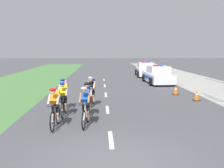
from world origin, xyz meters
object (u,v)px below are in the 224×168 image
at_px(cyclist_fifth, 63,93).
at_px(traffic_cone_mid, 197,95).
at_px(cyclist_third, 63,98).
at_px(cyclist_sixth, 91,91).
at_px(traffic_cone_near, 176,90).
at_px(police_car_nearest, 158,75).
at_px(police_car_second, 146,70).
at_px(cyclist_lead, 55,107).
at_px(cyclist_fourth, 87,98).
at_px(cyclist_second, 85,105).
at_px(crowd_barrier_rear, 214,90).

distance_m(cyclist_fifth, traffic_cone_mid, 7.38).
distance_m(cyclist_third, cyclist_sixth, 2.21).
xyz_separation_m(cyclist_third, traffic_cone_near, (6.35, 4.84, -0.48)).
bearing_deg(cyclist_third, police_car_nearest, 57.93).
bearing_deg(police_car_second, cyclist_lead, -110.20).
distance_m(cyclist_fourth, cyclist_fifth, 1.80).
bearing_deg(traffic_cone_mid, cyclist_second, -143.46).
xyz_separation_m(cyclist_second, cyclist_fifth, (-1.20, 2.68, 0.00)).
height_order(cyclist_lead, police_car_nearest, police_car_nearest).
xyz_separation_m(crowd_barrier_rear, traffic_cone_near, (-1.50, 2.12, -0.34)).
relative_size(cyclist_sixth, police_car_second, 0.38).
distance_m(traffic_cone_near, traffic_cone_mid, 1.99).
bearing_deg(cyclist_fourth, cyclist_sixth, 86.96).
bearing_deg(police_car_second, traffic_cone_near, -90.42).
relative_size(police_car_second, traffic_cone_mid, 7.02).
relative_size(cyclist_fourth, cyclist_fifth, 1.00).
bearing_deg(police_car_nearest, traffic_cone_mid, -85.75).
xyz_separation_m(cyclist_lead, cyclist_third, (0.07, 1.63, 0.00)).
bearing_deg(traffic_cone_mid, police_car_second, 92.39).
distance_m(cyclist_second, traffic_cone_mid, 7.43).
xyz_separation_m(cyclist_second, traffic_cone_near, (5.33, 6.30, -0.48)).
bearing_deg(cyclist_second, cyclist_fourth, 89.97).
xyz_separation_m(cyclist_third, cyclist_sixth, (1.14, 1.89, 0.00)).
distance_m(crowd_barrier_rear, traffic_cone_mid, 0.96).
xyz_separation_m(cyclist_second, police_car_second, (5.41, 17.52, -0.11)).
bearing_deg(police_car_nearest, cyclist_lead, -118.66).
bearing_deg(cyclist_second, crowd_barrier_rear, 31.47).
bearing_deg(police_car_second, cyclist_sixth, -110.51).
distance_m(cyclist_lead, traffic_cone_near, 9.13).
relative_size(cyclist_third, cyclist_sixth, 1.00).
bearing_deg(cyclist_fourth, cyclist_third, 173.60).
bearing_deg(cyclist_third, crowd_barrier_rear, 19.11).
relative_size(cyclist_sixth, police_car_nearest, 0.38).
xyz_separation_m(police_car_second, traffic_cone_near, (-0.08, -11.22, -0.37)).
height_order(police_car_nearest, crowd_barrier_rear, police_car_nearest).
relative_size(cyclist_fourth, traffic_cone_mid, 2.69).
bearing_deg(crowd_barrier_rear, police_car_nearest, 100.61).
xyz_separation_m(traffic_cone_near, traffic_cone_mid, (0.63, -1.89, 0.00)).
height_order(cyclist_fifth, crowd_barrier_rear, cyclist_fifth).
bearing_deg(crowd_barrier_rear, cyclist_fourth, -157.43).
xyz_separation_m(cyclist_third, cyclist_fifth, (-0.17, 1.23, 0.00)).
height_order(cyclist_third, police_car_nearest, police_car_nearest).
xyz_separation_m(cyclist_third, crowd_barrier_rear, (7.85, 2.72, -0.14)).
height_order(cyclist_fourth, police_car_nearest, police_car_nearest).
height_order(cyclist_sixth, traffic_cone_near, cyclist_sixth).
bearing_deg(cyclist_fifth, police_car_nearest, 53.85).
relative_size(cyclist_third, cyclist_fifth, 1.00).
xyz_separation_m(cyclist_second, cyclist_fourth, (0.00, 1.34, 0.00)).
bearing_deg(traffic_cone_near, cyclist_fifth, -151.01).
height_order(cyclist_second, cyclist_sixth, same).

